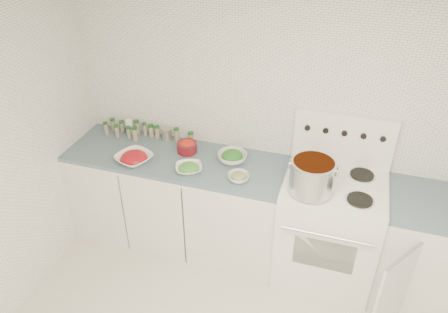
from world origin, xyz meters
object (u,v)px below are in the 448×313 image
stove (328,226)px  bowl_tomato (134,158)px  stock_pot (312,175)px  bowl_snowpea (189,168)px

stove → bowl_tomato: stove is taller
stock_pot → stove: bearing=45.4°
stove → bowl_tomato: 1.66m
stock_pot → bowl_snowpea: size_ratio=1.25×
stock_pot → bowl_tomato: (-1.42, 0.01, -0.14)m
stove → stock_pot: bearing=-134.6°
bowl_snowpea → stock_pot: bearing=-1.1°
stove → bowl_snowpea: stove is taller
stove → bowl_tomato: bearing=-174.1°
stock_pot → bowl_tomato: bearing=179.8°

